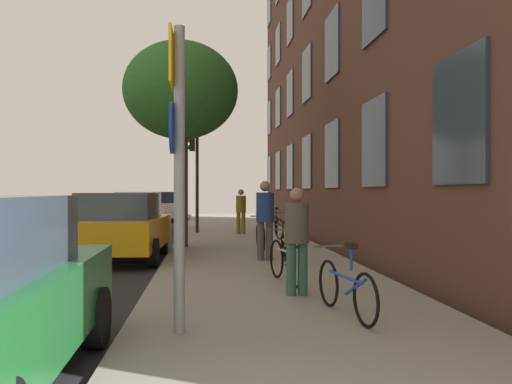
% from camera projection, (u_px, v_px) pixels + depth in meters
% --- Properties ---
extents(ground_plane, '(41.80, 41.80, 0.00)m').
position_uv_depth(ground_plane, '(130.00, 245.00, 15.92)').
color(ground_plane, '#332D28').
extents(road_asphalt, '(7.00, 38.00, 0.01)m').
position_uv_depth(road_asphalt, '(60.00, 246.00, 15.72)').
color(road_asphalt, '#232326').
rests_on(road_asphalt, ground).
extents(sidewalk, '(4.20, 38.00, 0.12)m').
position_uv_depth(sidewalk, '(243.00, 242.00, 16.26)').
color(sidewalk, gray).
rests_on(sidewalk, ground).
extents(building_facade, '(0.56, 27.00, 13.17)m').
position_uv_depth(building_facade, '(327.00, 33.00, 16.00)').
color(building_facade, '#513328').
rests_on(building_facade, ground).
extents(sign_post, '(0.16, 0.60, 3.34)m').
position_uv_depth(sign_post, '(177.00, 154.00, 5.58)').
color(sign_post, gray).
rests_on(sign_post, sidewalk).
extents(traffic_light, '(0.43, 0.24, 3.91)m').
position_uv_depth(traffic_light, '(195.00, 161.00, 19.26)').
color(traffic_light, black).
rests_on(traffic_light, sidewalk).
extents(tree_near, '(3.21, 3.21, 5.74)m').
position_uv_depth(tree_near, '(181.00, 92.00, 14.43)').
color(tree_near, '#4C3823').
rests_on(tree_near, sidewalk).
extents(bicycle_0, '(0.45, 1.71, 0.92)m').
position_uv_depth(bicycle_0, '(346.00, 288.00, 6.35)').
color(bicycle_0, black).
rests_on(bicycle_0, sidewalk).
extents(bicycle_1, '(0.48, 1.63, 0.97)m').
position_uv_depth(bicycle_1, '(286.00, 260.00, 8.70)').
color(bicycle_1, black).
rests_on(bicycle_1, sidewalk).
extents(bicycle_2, '(0.42, 1.63, 0.90)m').
position_uv_depth(bicycle_2, '(284.00, 246.00, 11.12)').
color(bicycle_2, black).
rests_on(bicycle_2, sidewalk).
extents(bicycle_3, '(0.42, 1.65, 0.98)m').
position_uv_depth(bicycle_3, '(260.00, 236.00, 13.49)').
color(bicycle_3, black).
rests_on(bicycle_3, sidewalk).
extents(bicycle_4, '(0.55, 1.61, 0.98)m').
position_uv_depth(bicycle_4, '(285.00, 229.00, 15.98)').
color(bicycle_4, black).
rests_on(bicycle_4, sidewalk).
extents(bicycle_5, '(0.42, 1.67, 0.98)m').
position_uv_depth(bicycle_5, '(276.00, 224.00, 18.37)').
color(bicycle_5, black).
rests_on(bicycle_5, sidewalk).
extents(pedestrian_0, '(0.46, 0.46, 1.60)m').
position_uv_depth(pedestrian_0, '(297.00, 234.00, 7.64)').
color(pedestrian_0, '#33594C').
rests_on(pedestrian_0, sidewalk).
extents(pedestrian_1, '(0.55, 0.55, 1.78)m').
position_uv_depth(pedestrian_1, '(265.00, 215.00, 11.52)').
color(pedestrian_1, '#4C4742').
rests_on(pedestrian_1, sidewalk).
extents(pedestrian_2, '(0.51, 0.51, 1.62)m').
position_uv_depth(pedestrian_2, '(241.00, 208.00, 18.64)').
color(pedestrian_2, olive).
rests_on(pedestrian_2, sidewalk).
extents(car_1, '(2.08, 4.00, 1.62)m').
position_uv_depth(car_1, '(122.00, 226.00, 12.25)').
color(car_1, orange).
rests_on(car_1, road_asphalt).
extents(car_2, '(1.87, 4.28, 1.62)m').
position_uv_depth(car_2, '(140.00, 212.00, 20.48)').
color(car_2, red).
rests_on(car_2, road_asphalt).
extents(car_3, '(1.88, 4.08, 1.62)m').
position_uv_depth(car_3, '(169.00, 206.00, 28.83)').
color(car_3, silver).
rests_on(car_3, road_asphalt).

